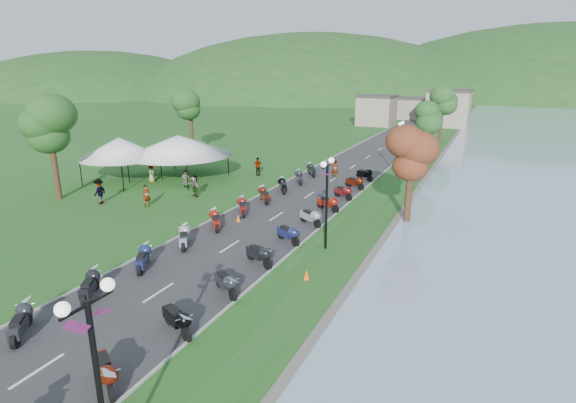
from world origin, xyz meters
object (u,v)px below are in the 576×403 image
at_px(vendor_tent_main, 179,157).
at_px(pedestrian_b, 186,187).
at_px(pedestrian_a, 148,207).
at_px(streetlamp_near, 99,390).
at_px(pedestrian_c, 101,204).

height_order(vendor_tent_main, pedestrian_b, vendor_tent_main).
bearing_deg(pedestrian_b, pedestrian_a, 102.40).
bearing_deg(streetlamp_near, pedestrian_b, 123.27).
height_order(streetlamp_near, pedestrian_c, streetlamp_near).
bearing_deg(streetlamp_near, pedestrian_c, 136.97).
height_order(streetlamp_near, pedestrian_b, streetlamp_near).
relative_size(vendor_tent_main, pedestrian_c, 3.36).
distance_m(pedestrian_b, pedestrian_c, 7.24).
relative_size(streetlamp_near, pedestrian_a, 3.04).
xyz_separation_m(vendor_tent_main, pedestrian_a, (3.30, -8.20, -2.00)).
distance_m(vendor_tent_main, pedestrian_c, 9.28).
bearing_deg(pedestrian_c, pedestrian_a, 94.97).
relative_size(pedestrian_a, pedestrian_c, 0.87).
height_order(pedestrian_a, pedestrian_b, pedestrian_a).
bearing_deg(pedestrian_c, vendor_tent_main, 169.55).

